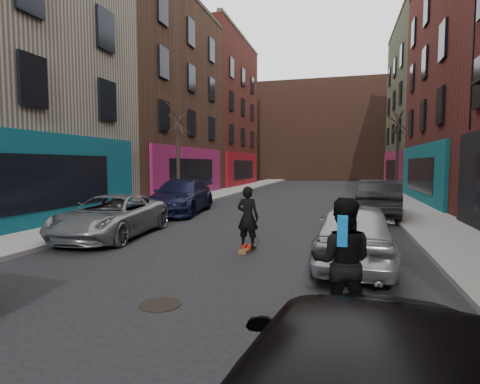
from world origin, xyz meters
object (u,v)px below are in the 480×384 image
Objects in this scene: parked_right_end at (379,198)px; skateboarder at (248,217)px; parked_left_far at (111,216)px; tree_right_far at (397,145)px; manhole at (160,304)px; parked_left_end at (181,196)px; skateboard at (248,250)px; pedestrian at (342,262)px; tree_left_far at (178,146)px; parked_right_far at (355,233)px.

skateboarder reaches higher than parked_right_end.
tree_right_far is at bearing 50.04° from parked_left_far.
parked_left_far is at bearing 131.11° from manhole.
parked_left_end is 8.51m from skateboard.
skateboarder is 4.80m from pedestrian.
skateboard is 4.14m from manhole.
skateboarder is at bearing 68.72° from parked_right_end.
tree_left_far reaches higher than parked_right_far.
parked_right_far is 0.88× the size of parked_right_end.
parked_left_end is (-10.80, -9.24, -2.73)m from tree_right_far.
tree_left_far is 17.02m from pedestrian.
tree_left_far reaches higher than pedestrian.
parked_right_end is 2.65× the size of pedestrian.
manhole is at bearing -0.11° from pedestrian.
parked_right_far is (7.49, -1.39, 0.08)m from parked_left_far.
manhole is (-2.93, 0.02, -0.94)m from pedestrian.
parked_right_far is (9.40, -10.66, -2.63)m from tree_left_far.
tree_left_far is 3.90× the size of skateboarder.
pedestrian is (7.50, -10.93, 0.15)m from parked_left_end.
parked_left_end is at bearing 112.71° from manhole.
skateboard is at bearing -60.38° from parked_left_end.
tree_left_far is at bearing -48.87° from skateboarder.
tree_right_far reaches higher than parked_left_far.
parked_right_far is at bearing -15.96° from parked_left_far.
tree_right_far is 1.23× the size of parked_left_end.
parked_left_far is at bearing -34.06° from pedestrian.
manhole is at bearing -89.00° from skateboard.
pedestrian is at bearing 87.91° from parked_right_far.
pedestrian reaches higher than skateboard.
skateboarder is (5.05, -6.81, 0.13)m from parked_left_end.
parked_right_far is 2.83m from skateboarder.
parked_left_far is 6.04m from parked_left_end.
skateboarder is 4.24m from manhole.
parked_right_far is (7.80, -7.42, -0.05)m from parked_left_end.
tree_left_far is 12.29m from skateboarder.
pedestrian is at bearing -99.29° from tree_right_far.
tree_left_far is 3.44× the size of pedestrian.
tree_left_far reaches higher than parked_right_end.
parked_left_end is 6.92× the size of skateboard.
skateboard is 4.88m from pedestrian.
skateboarder is at bearing 0.00° from skateboard.
skateboard is at bearing 83.36° from manhole.
parked_left_far is at bearing 178.37° from skateboard.
parked_left_end reaches higher than parked_right_far.
manhole is (4.57, -10.92, -0.80)m from parked_left_end.
skateboarder is at bearing -9.78° from parked_right_far.
parked_right_end reaches higher than parked_right_far.
manhole is (-4.51, -12.04, -0.82)m from parked_right_end.
parked_left_far is at bearing 44.90° from parked_right_end.
parked_left_end is 10.77m from parked_right_far.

